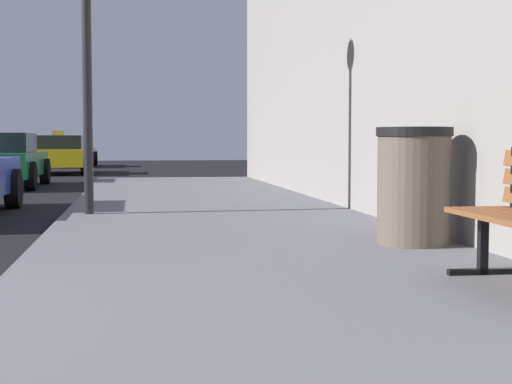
# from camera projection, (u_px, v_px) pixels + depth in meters

# --- Properties ---
(sidewalk) EXTENTS (4.00, 32.00, 0.15)m
(sidewalk) POSITION_uv_depth(u_px,v_px,m) (337.00, 326.00, 4.17)
(sidewalk) COLOR #5B5B60
(sidewalk) RESTS_ON ground_plane
(trash_bin) EXTENTS (0.68, 0.68, 1.05)m
(trash_bin) POSITION_uv_depth(u_px,v_px,m) (414.00, 186.00, 6.89)
(trash_bin) COLOR brown
(trash_bin) RESTS_ON sidewalk
(car_yellow) EXTENTS (2.04, 4.11, 1.43)m
(car_yellow) POSITION_uv_depth(u_px,v_px,m) (59.00, 154.00, 25.45)
(car_yellow) COLOR yellow
(car_yellow) RESTS_ON ground_plane
(car_silver) EXTENTS (1.94, 4.54, 1.27)m
(car_silver) POSITION_uv_depth(u_px,v_px,m) (72.00, 152.00, 32.64)
(car_silver) COLOR #B7B7BF
(car_silver) RESTS_ON ground_plane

